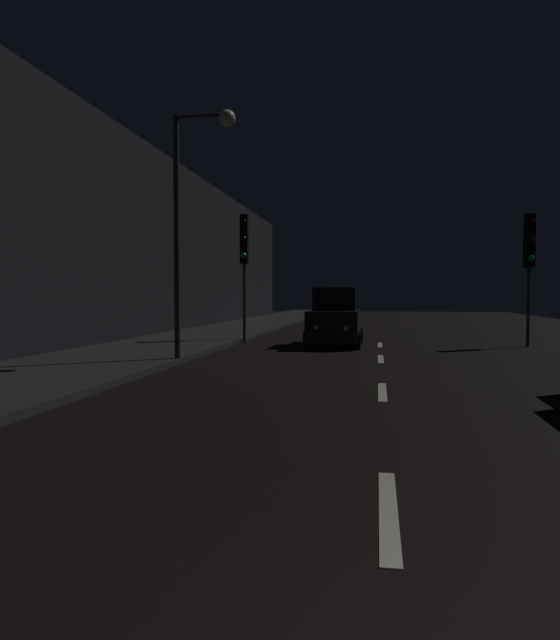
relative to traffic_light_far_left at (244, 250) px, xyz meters
name	(u,v)px	position (x,y,z in m)	size (l,w,h in m)	color
ground	(380,338)	(5.22, 3.86, -3.63)	(27.44, 84.00, 0.02)	black
sidewalk_left	(214,334)	(-2.30, 3.86, -3.54)	(4.40, 84.00, 0.15)	#28282B
building_facade_left	(128,238)	(-4.90, 0.36, 0.53)	(0.80, 63.00, 8.31)	black
lane_centerline	(381,374)	(5.22, -8.60, -3.61)	(0.16, 19.57, 0.01)	beige
traffic_light_far_left	(244,250)	(0.00, 0.00, 0.00)	(0.33, 0.47, 4.97)	#38383A
traffic_light_far_right	(530,251)	(10.44, -0.25, -0.19)	(0.36, 0.48, 4.74)	#38383A
streetlamp_overhead	(194,196)	(0.28, -7.33, 0.87)	(1.70, 0.44, 6.70)	#2D2D30
car_approaching_headlights	(335,319)	(3.59, -0.78, -2.65)	(1.95, 4.22, 2.13)	black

